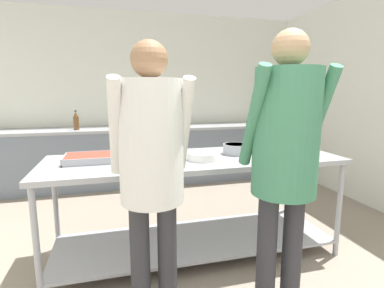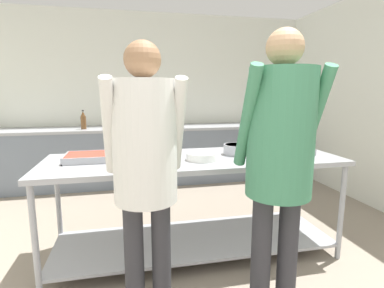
# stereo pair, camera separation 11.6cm
# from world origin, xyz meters

# --- Properties ---
(wall_rear) EXTENTS (5.12, 0.06, 2.65)m
(wall_rear) POSITION_xyz_m (0.00, 4.39, 1.32)
(wall_rear) COLOR silver
(wall_rear) RESTS_ON ground_plane
(back_counter) EXTENTS (4.96, 0.65, 0.88)m
(back_counter) POSITION_xyz_m (0.00, 4.02, 0.44)
(back_counter) COLOR slate
(back_counter) RESTS_ON ground_plane
(serving_counter) EXTENTS (2.47, 0.83, 0.87)m
(serving_counter) POSITION_xyz_m (0.10, 1.80, 0.59)
(serving_counter) COLOR #9EA0A8
(serving_counter) RESTS_ON ground_plane
(serving_tray_greens) EXTENTS (0.44, 0.32, 0.05)m
(serving_tray_greens) POSITION_xyz_m (-0.72, 1.88, 0.89)
(serving_tray_greens) COLOR #9EA0A8
(serving_tray_greens) RESTS_ON serving_counter
(serving_tray_roast) EXTENTS (0.44, 0.29, 0.05)m
(serving_tray_roast) POSITION_xyz_m (-0.24, 2.04, 0.89)
(serving_tray_roast) COLOR #9EA0A8
(serving_tray_roast) RESTS_ON serving_counter
(plate_stack) EXTENTS (0.27, 0.27, 0.06)m
(plate_stack) POSITION_xyz_m (0.15, 1.70, 0.90)
(plate_stack) COLOR white
(plate_stack) RESTS_ON serving_counter
(sauce_pan) EXTENTS (0.37, 0.23, 0.09)m
(sauce_pan) POSITION_xyz_m (0.50, 1.85, 0.92)
(sauce_pan) COLOR #9EA0A8
(sauce_pan) RESTS_ON serving_counter
(serving_tray_vegetables) EXTENTS (0.43, 0.32, 0.05)m
(serving_tray_vegetables) POSITION_xyz_m (0.94, 1.80, 0.89)
(serving_tray_vegetables) COLOR #9EA0A8
(serving_tray_vegetables) RESTS_ON serving_counter
(guest_serving_left) EXTENTS (0.47, 0.37, 1.70)m
(guest_serving_left) POSITION_xyz_m (-0.35, 1.12, 1.05)
(guest_serving_left) COLOR #2D2D33
(guest_serving_left) RESTS_ON ground_plane
(guest_serving_right) EXTENTS (0.50, 0.38, 1.77)m
(guest_serving_right) POSITION_xyz_m (0.42, 0.95, 1.09)
(guest_serving_right) COLOR #2D2D33
(guest_serving_right) RESTS_ON ground_plane
(water_bottle) EXTENTS (0.08, 0.08, 0.27)m
(water_bottle) POSITION_xyz_m (-1.06, 3.93, 1.01)
(water_bottle) COLOR brown
(water_bottle) RESTS_ON back_counter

